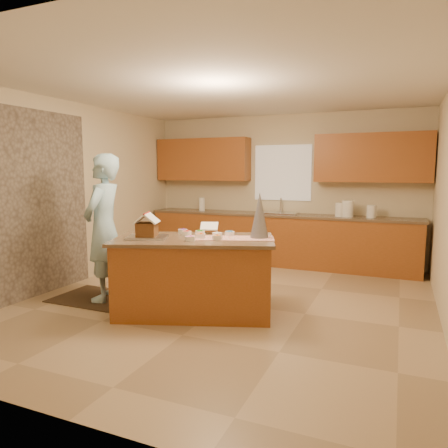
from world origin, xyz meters
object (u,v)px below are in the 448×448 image
Objects in this scene: island_base at (194,277)px; tinsel_tree at (260,215)px; boy at (104,228)px; gingerbread_house at (147,227)px.

tinsel_tree reaches higher than island_base.
island_base is 1.07m from tinsel_tree.
boy reaches higher than gingerbread_house.
gingerbread_house is at bearing 62.49° from boy.
island_base is 3.27× the size of tinsel_tree.
tinsel_tree is at bearing 86.69° from boy.
island_base is 5.06× the size of gingerbread_house.
boy is at bearing 160.63° from island_base.
tinsel_tree is at bearing 3.67° from island_base.
boy is 0.84m from gingerbread_house.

